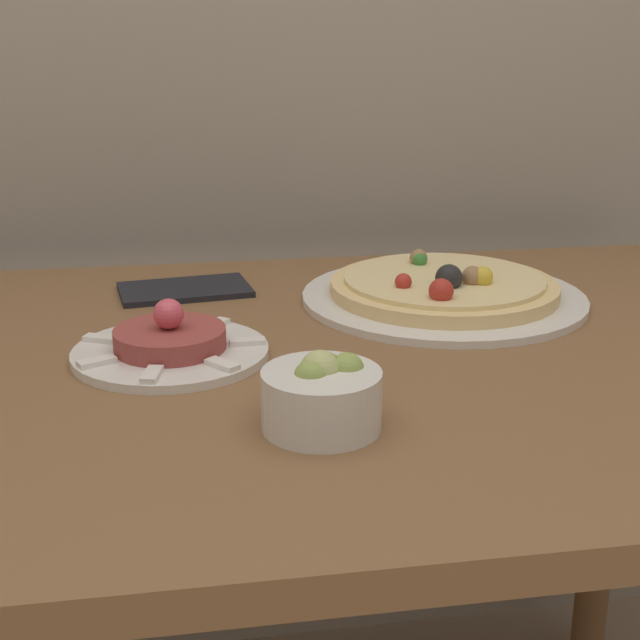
# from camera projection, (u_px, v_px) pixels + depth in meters

# --- Properties ---
(dining_table) EXTENTS (1.40, 0.84, 0.78)m
(dining_table) POSITION_uv_depth(u_px,v_px,m) (257.00, 436.00, 1.02)
(dining_table) COLOR brown
(dining_table) RESTS_ON ground_plane
(pizza_plate) EXTENTS (0.38, 0.38, 0.06)m
(pizza_plate) POSITION_uv_depth(u_px,v_px,m) (444.00, 290.00, 1.18)
(pizza_plate) COLOR silver
(pizza_plate) RESTS_ON dining_table
(tartare_plate) EXTENTS (0.22, 0.22, 0.07)m
(tartare_plate) POSITION_uv_depth(u_px,v_px,m) (170.00, 345.00, 0.98)
(tartare_plate) COLOR silver
(tartare_plate) RESTS_ON dining_table
(small_bowl) EXTENTS (0.11, 0.11, 0.07)m
(small_bowl) POSITION_uv_depth(u_px,v_px,m) (322.00, 395.00, 0.80)
(small_bowl) COLOR silver
(small_bowl) RESTS_ON dining_table
(napkin) EXTENTS (0.19, 0.13, 0.01)m
(napkin) POSITION_uv_depth(u_px,v_px,m) (185.00, 290.00, 1.22)
(napkin) COLOR black
(napkin) RESTS_ON dining_table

